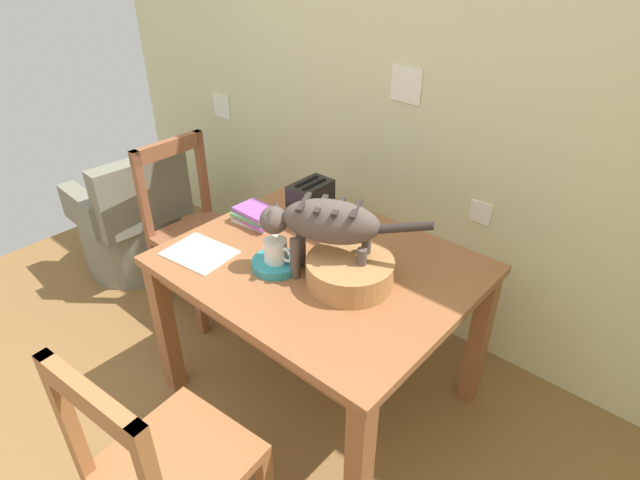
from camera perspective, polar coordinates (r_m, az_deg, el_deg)
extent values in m
cube|color=beige|center=(2.48, 12.22, 16.24)|extent=(4.58, 0.10, 2.50)
cube|color=white|center=(3.47, -10.75, 14.22)|extent=(0.15, 0.01, 0.15)
cube|color=white|center=(2.48, 9.45, 16.45)|extent=(0.16, 0.01, 0.16)
cube|color=white|center=(2.47, 17.23, 2.87)|extent=(0.10, 0.01, 0.10)
cube|color=#955935|center=(2.07, 0.00, -2.77)|extent=(1.17, 0.94, 0.03)
cube|color=brown|center=(2.10, 0.00, -3.95)|extent=(1.09, 0.86, 0.07)
cube|color=#955935|center=(2.42, -16.57, -9.27)|extent=(0.07, 0.07, 0.69)
cube|color=#955935|center=(1.86, 4.27, -24.20)|extent=(0.07, 0.07, 0.69)
cube|color=#955935|center=(2.83, -2.55, -1.17)|extent=(0.07, 0.07, 0.69)
cube|color=#955935|center=(2.37, 17.01, -10.42)|extent=(0.07, 0.07, 0.69)
ellipsoid|color=#524540|center=(1.85, 1.19, 2.03)|extent=(0.39, 0.29, 0.17)
cube|color=#2D2623|center=(1.81, 3.99, 3.44)|extent=(0.08, 0.13, 0.01)
cube|color=#2D2623|center=(1.82, 2.04, 3.69)|extent=(0.08, 0.13, 0.01)
cube|color=#2D2623|center=(1.83, 0.12, 3.94)|extent=(0.08, 0.13, 0.01)
cube|color=#2D2623|center=(1.85, -1.77, 4.17)|extent=(0.08, 0.13, 0.01)
cylinder|color=#524540|center=(1.93, -2.78, -2.03)|extent=(0.04, 0.04, 0.17)
cylinder|color=#524540|center=(2.00, -2.07, -0.79)|extent=(0.04, 0.04, 0.17)
cylinder|color=#524540|center=(1.88, 4.57, -3.15)|extent=(0.04, 0.04, 0.17)
cylinder|color=#524540|center=(1.95, 5.03, -1.84)|extent=(0.04, 0.04, 0.17)
sphere|color=#524540|center=(1.92, -5.10, 2.19)|extent=(0.11, 0.11, 0.11)
cone|color=#524540|center=(1.88, -5.46, 2.96)|extent=(0.04, 0.04, 0.04)
cone|color=#524540|center=(1.93, -4.87, 3.77)|extent=(0.04, 0.04, 0.04)
cylinder|color=#2D2623|center=(1.81, 9.39, 1.36)|extent=(0.19, 0.11, 0.08)
cylinder|color=teal|center=(2.03, -4.84, -2.61)|extent=(0.19, 0.19, 0.03)
cylinder|color=silver|center=(1.99, -4.92, -1.15)|extent=(0.09, 0.09, 0.09)
torus|color=silver|center=(1.95, -3.73, -1.65)|extent=(0.06, 0.01, 0.06)
cube|color=beige|center=(2.16, -13.09, -1.40)|extent=(0.29, 0.24, 0.01)
cube|color=silver|center=(2.34, -6.99, 2.18)|extent=(0.20, 0.15, 0.02)
cube|color=purple|center=(2.32, -6.92, 2.38)|extent=(0.19, 0.13, 0.01)
cube|color=#55955C|center=(2.32, -7.10, 2.76)|extent=(0.20, 0.15, 0.02)
cube|color=#9950A3|center=(2.31, -6.97, 3.20)|extent=(0.19, 0.13, 0.02)
cylinder|color=#AC7544|center=(1.92, 3.29, -3.50)|extent=(0.32, 0.32, 0.10)
cylinder|color=#4D341E|center=(1.91, 3.29, -3.37)|extent=(0.27, 0.27, 0.09)
cube|color=black|center=(2.33, -1.03, 4.36)|extent=(0.12, 0.20, 0.17)
cube|color=black|center=(2.31, -1.46, 6.47)|extent=(0.02, 0.14, 0.01)
cube|color=black|center=(2.28, -0.64, 6.16)|extent=(0.02, 0.14, 0.01)
cube|color=brown|center=(2.87, -12.88, 0.29)|extent=(0.42, 0.42, 0.04)
cube|color=brown|center=(2.81, -16.37, 9.67)|extent=(0.04, 0.42, 0.08)
cube|color=brown|center=(2.98, -12.80, 7.26)|extent=(0.04, 0.04, 0.48)
cube|color=brown|center=(2.80, -18.94, 4.65)|extent=(0.04, 0.04, 0.48)
cube|color=brown|center=(2.95, -7.28, -3.24)|extent=(0.04, 0.04, 0.41)
cube|color=brown|center=(2.77, -13.05, -6.51)|extent=(0.04, 0.04, 0.41)
cube|color=brown|center=(3.20, -11.80, -0.65)|extent=(0.04, 0.04, 0.41)
cube|color=brown|center=(3.04, -17.34, -3.48)|extent=(0.04, 0.04, 0.41)
cube|color=#9C6036|center=(1.83, -15.35, -22.46)|extent=(0.46, 0.46, 0.04)
cube|color=#9C6036|center=(1.43, -23.97, -15.72)|extent=(0.42, 0.08, 0.08)
cube|color=#9C6036|center=(1.70, -26.04, -17.09)|extent=(0.04, 0.04, 0.48)
cube|color=#9C6036|center=(2.17, -13.92, -20.31)|extent=(0.04, 0.04, 0.41)
cylinder|color=slate|center=(3.45, -19.71, 0.29)|extent=(0.60, 0.60, 0.38)
cube|color=slate|center=(3.08, -18.93, 4.86)|extent=(0.16, 0.55, 0.40)
cube|color=slate|center=(3.24, -24.47, 3.04)|extent=(0.43, 0.13, 0.20)
cube|color=slate|center=(3.41, -16.91, 6.01)|extent=(0.43, 0.13, 0.20)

